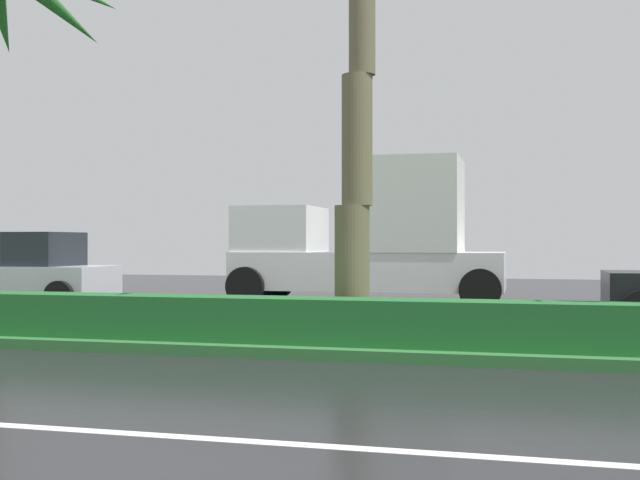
{
  "coord_description": "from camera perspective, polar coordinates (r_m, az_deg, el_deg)",
  "views": [
    {
      "loc": [
        1.89,
        -3.64,
        1.49
      ],
      "look_at": [
        -1.49,
        9.5,
        1.53
      ],
      "focal_mm": 44.81,
      "sensor_mm": 36.0,
      "label": 1
    }
  ],
  "objects": [
    {
      "name": "ground_plane",
      "position": [
        12.87,
        5.94,
        -7.04
      ],
      "size": [
        90.0,
        42.0,
        0.1
      ],
      "primitive_type": "cube",
      "color": "black"
    },
    {
      "name": "near_lane_divider_stripe",
      "position": [
        6.13,
        -4.07,
        -14.2
      ],
      "size": [
        81.0,
        0.14,
        0.01
      ],
      "primitive_type": "cube",
      "color": "white",
      "rests_on": "ground_plane"
    },
    {
      "name": "median_strip",
      "position": [
        11.87,
        5.22,
        -7.01
      ],
      "size": [
        85.5,
        4.0,
        0.15
      ],
      "primitive_type": "cube",
      "color": "#2D6B33",
      "rests_on": "ground_plane"
    },
    {
      "name": "median_hedge",
      "position": [
        10.46,
        3.99,
        -5.87
      ],
      "size": [
        76.5,
        0.7,
        0.6
      ],
      "color": "#1E6028",
      "rests_on": "median_strip"
    },
    {
      "name": "car_in_traffic_leading",
      "position": [
        19.43,
        -20.64,
        -2.12
      ],
      "size": [
        4.3,
        2.02,
        1.72
      ],
      "rotation": [
        0.0,
        0.0,
        3.14
      ],
      "color": "silver",
      "rests_on": "ground_plane"
    },
    {
      "name": "box_truck_lead",
      "position": [
        19.17,
        3.7,
        -0.0
      ],
      "size": [
        6.4,
        2.64,
        3.46
      ],
      "rotation": [
        0.0,
        0.0,
        3.14
      ],
      "color": "white",
      "rests_on": "ground_plane"
    }
  ]
}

